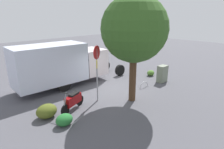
{
  "coord_description": "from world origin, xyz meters",
  "views": [
    {
      "loc": [
        8.47,
        8.18,
        4.79
      ],
      "look_at": [
        0.11,
        0.0,
        1.11
      ],
      "focal_mm": 30.16,
      "sensor_mm": 36.0,
      "label": 1
    }
  ],
  "objects_px": {
    "motorcycle": "(73,100)",
    "bike_rack_hoop": "(144,87)",
    "box_truck_near": "(63,63)",
    "stop_sign": "(97,65)",
    "street_tree": "(134,29)",
    "utility_cabinet": "(162,74)"
  },
  "relations": [
    {
      "from": "motorcycle",
      "to": "utility_cabinet",
      "type": "bearing_deg",
      "value": 152.84
    },
    {
      "from": "stop_sign",
      "to": "bike_rack_hoop",
      "type": "bearing_deg",
      "value": 169.36
    },
    {
      "from": "motorcycle",
      "to": "stop_sign",
      "type": "distance_m",
      "value": 2.32
    },
    {
      "from": "box_truck_near",
      "to": "stop_sign",
      "type": "height_order",
      "value": "stop_sign"
    },
    {
      "from": "box_truck_near",
      "to": "utility_cabinet",
      "type": "relative_size",
      "value": 6.76
    },
    {
      "from": "motorcycle",
      "to": "street_tree",
      "type": "bearing_deg",
      "value": 135.84
    },
    {
      "from": "street_tree",
      "to": "bike_rack_hoop",
      "type": "bearing_deg",
      "value": -162.61
    },
    {
      "from": "motorcycle",
      "to": "bike_rack_hoop",
      "type": "relative_size",
      "value": 2.06
    },
    {
      "from": "motorcycle",
      "to": "street_tree",
      "type": "relative_size",
      "value": 0.3
    },
    {
      "from": "box_truck_near",
      "to": "bike_rack_hoop",
      "type": "bearing_deg",
      "value": -45.54
    },
    {
      "from": "box_truck_near",
      "to": "street_tree",
      "type": "xyz_separation_m",
      "value": [
        -1.5,
        4.96,
        2.44
      ]
    },
    {
      "from": "stop_sign",
      "to": "utility_cabinet",
      "type": "relative_size",
      "value": 2.6
    },
    {
      "from": "street_tree",
      "to": "bike_rack_hoop",
      "type": "height_order",
      "value": "street_tree"
    },
    {
      "from": "box_truck_near",
      "to": "bike_rack_hoop",
      "type": "xyz_separation_m",
      "value": [
        -3.7,
        4.28,
        -1.65
      ]
    },
    {
      "from": "utility_cabinet",
      "to": "stop_sign",
      "type": "bearing_deg",
      "value": -9.89
    },
    {
      "from": "stop_sign",
      "to": "bike_rack_hoop",
      "type": "distance_m",
      "value": 4.32
    },
    {
      "from": "street_tree",
      "to": "box_truck_near",
      "type": "bearing_deg",
      "value": -73.16
    },
    {
      "from": "street_tree",
      "to": "utility_cabinet",
      "type": "bearing_deg",
      "value": -174.41
    },
    {
      "from": "stop_sign",
      "to": "utility_cabinet",
      "type": "xyz_separation_m",
      "value": [
        -5.59,
        0.97,
        -1.54
      ]
    },
    {
      "from": "motorcycle",
      "to": "bike_rack_hoop",
      "type": "height_order",
      "value": "motorcycle"
    },
    {
      "from": "box_truck_near",
      "to": "street_tree",
      "type": "relative_size",
      "value": 1.43
    },
    {
      "from": "box_truck_near",
      "to": "stop_sign",
      "type": "relative_size",
      "value": 2.6
    }
  ]
}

